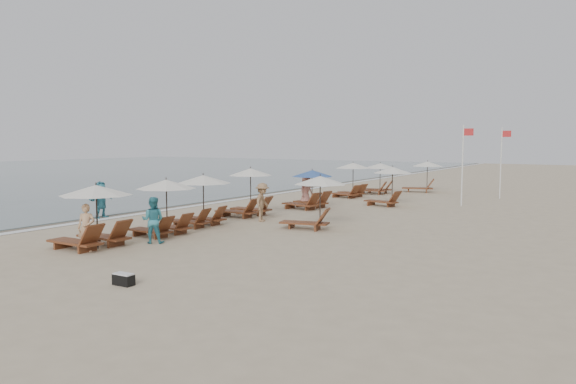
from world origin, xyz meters
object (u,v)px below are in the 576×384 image
Objects in this scene: lounger_station_2 at (200,199)px; beachgoer_mid_b at (262,202)px; lounger_station_3 at (246,195)px; inland_station_2 at (422,175)px; inland_station_1 at (388,182)px; lounger_station_0 at (92,217)px; beachgoer_near at (86,228)px; inland_station_0 at (313,197)px; lounger_station_6 at (377,178)px; flag_pole_near at (463,161)px; lounger_station_4 at (308,190)px; waterline_walker at (101,200)px; beachgoer_mid_a at (153,220)px; beachgoer_far_b at (306,190)px; lounger_station_5 at (350,179)px; lounger_station_1 at (163,207)px; duffel_bag at (124,279)px.

lounger_station_2 is 2.99m from beachgoer_mid_b.
inland_station_2 is at bearing 79.32° from lounger_station_3.
lounger_station_3 is 8.75m from inland_station_1.
lounger_station_0 is 1.74× the size of beachgoer_near.
inland_station_0 reaches higher than lounger_station_0.
beachgoer_near is at bearing -90.60° from lounger_station_6.
inland_station_1 is (4.08, 11.21, 0.19)m from lounger_station_2.
inland_station_0 is 12.03m from flag_pole_near.
waterline_walker is at bearing -127.84° from lounger_station_4.
flag_pole_near is (6.97, -4.20, 1.43)m from lounger_station_6.
beachgoer_mid_a is (1.42, -7.46, -0.21)m from lounger_station_3.
inland_station_1 is 15.36m from beachgoer_mid_a.
inland_station_1 is at bearing 46.83° from beachgoer_near.
lounger_station_3 is 0.57× the size of flag_pole_near.
beachgoer_far_b reaches higher than beachgoer_mid_a.
beachgoer_far_b is at bearing 125.35° from lounger_station_4.
beachgoer_mid_a is at bearing -110.44° from flag_pole_near.
inland_station_2 is 1.65× the size of waterline_walker.
lounger_station_5 is at bearing 89.79° from lounger_station_0.
flag_pole_near is (13.39, 14.08, 1.66)m from waterline_walker.
beachgoer_near is at bearing -110.22° from flag_pole_near.
beachgoer_near is (-3.63, -17.32, -0.57)m from inland_station_1.
beachgoer_far_b is at bearing -147.96° from flag_pole_near.
inland_station_0 is at bearing -149.56° from beachgoer_mid_a.
lounger_station_0 is 23.27m from lounger_station_6.
inland_station_1 reaches higher than lounger_station_2.
flag_pole_near is (3.59, 2.26, 1.17)m from inland_station_1.
waterline_walker is at bearing -112.35° from inland_station_2.
lounger_station_4 is at bearing -84.31° from lounger_station_5.
beachgoer_mid_a is (-3.31, -5.80, -0.50)m from inland_station_0.
lounger_station_4 reaches higher than beachgoer_far_b.
lounger_station_0 is 1.09× the size of lounger_station_1.
lounger_station_1 is at bearing -133.23° from inland_station_0.
lounger_station_0 is 13.44m from lounger_station_4.
beachgoer_near is at bearing -116.81° from inland_station_0.
lounger_station_4 is 1.48× the size of beachgoer_far_b.
flag_pole_near is (3.15, 11.55, 1.20)m from inland_station_0.
lounger_station_5 is 0.57× the size of flag_pole_near.
flag_pole_near reaches higher than lounger_station_4.
beachgoer_mid_b is (0.77, -15.08, -0.22)m from lounger_station_6.
inland_station_0 is 10.32m from duffel_bag.
beachgoer_far_b is (0.06, 14.36, -0.17)m from lounger_station_0.
inland_station_0 is at bearing 31.85° from beachgoer_near.
lounger_station_0 is at bearing 154.47° from beachgoer_mid_b.
flag_pole_near is (6.19, 10.89, 1.65)m from beachgoer_mid_b.
inland_station_1 reaches higher than lounger_station_1.
beachgoer_mid_a is 6.46m from beachgoer_mid_b.
inland_station_1 is 15.36m from waterline_walker.
inland_station_0 is (3.69, -5.90, 0.32)m from lounger_station_4.
lounger_station_3 is 7.60m from beachgoer_mid_a.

